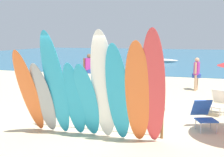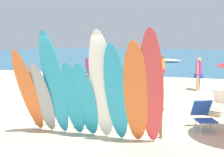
% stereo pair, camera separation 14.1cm
% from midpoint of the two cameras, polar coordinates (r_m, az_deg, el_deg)
% --- Properties ---
extents(ground, '(60.00, 60.00, 0.00)m').
position_cam_midpoint_polar(ground, '(21.27, 10.55, 1.36)').
color(ground, beige).
extents(ocean_water, '(60.00, 40.00, 0.02)m').
position_cam_midpoint_polar(ocean_water, '(38.37, 13.78, 4.27)').
color(ocean_water, teal).
rests_on(ocean_water, ground).
extents(surfboard_rack, '(3.50, 0.07, 0.77)m').
position_cam_midpoint_polar(surfboard_rack, '(7.66, -2.62, -5.95)').
color(surfboard_rack, brown).
rests_on(surfboard_rack, ground).
extents(surfboard_orange_0, '(0.52, 1.05, 2.19)m').
position_cam_midpoint_polar(surfboard_orange_0, '(7.64, -15.39, -2.56)').
color(surfboard_orange_0, orange).
rests_on(surfboard_orange_0, ground).
extents(surfboard_grey_1, '(0.56, 0.87, 1.88)m').
position_cam_midpoint_polar(surfboard_grey_1, '(7.56, -12.78, -3.78)').
color(surfboard_grey_1, '#999EA3').
rests_on(surfboard_grey_1, ground).
extents(surfboard_teal_2, '(0.55, 1.02, 2.63)m').
position_cam_midpoint_polar(surfboard_teal_2, '(7.20, -10.54, -1.25)').
color(surfboard_teal_2, '#289EC6').
rests_on(surfboard_teal_2, ground).
extents(surfboard_teal_3, '(0.50, 0.77, 1.90)m').
position_cam_midpoint_polar(surfboard_teal_3, '(7.21, -6.97, -4.12)').
color(surfboard_teal_3, '#289EC6').
rests_on(surfboard_teal_3, ground).
extents(surfboard_teal_4, '(0.62, 0.86, 1.88)m').
position_cam_midpoint_polar(surfboard_teal_4, '(7.08, -4.59, -4.39)').
color(surfboard_teal_4, '#289EC6').
rests_on(surfboard_teal_4, ground).
extents(surfboard_white_5, '(0.65, 1.02, 2.64)m').
position_cam_midpoint_polar(surfboard_white_5, '(6.76, -1.33, -1.68)').
color(surfboard_white_5, white).
rests_on(surfboard_white_5, ground).
extents(surfboard_teal_6, '(0.55, 0.92, 2.36)m').
position_cam_midpoint_polar(surfboard_teal_6, '(6.67, 1.44, -3.07)').
color(surfboard_teal_6, '#289EC6').
rests_on(surfboard_teal_6, ground).
extents(surfboard_orange_7, '(0.63, 0.99, 2.42)m').
position_cam_midpoint_polar(surfboard_orange_7, '(6.54, 5.28, -3.05)').
color(surfboard_orange_7, orange).
rests_on(surfboard_orange_7, ground).
extents(surfboard_red_8, '(0.58, 1.07, 2.67)m').
position_cam_midpoint_polar(surfboard_red_8, '(6.46, 8.31, -2.10)').
color(surfboard_red_8, '#D13D42').
rests_on(surfboard_red_8, ground).
extents(beachgoer_by_water, '(0.40, 0.57, 1.52)m').
position_cam_midpoint_polar(beachgoer_by_water, '(14.01, 16.73, 1.27)').
color(beachgoer_by_water, tan).
rests_on(beachgoer_by_water, ground).
extents(beachgoer_strolling, '(0.40, 0.55, 1.52)m').
position_cam_midpoint_polar(beachgoer_strolling, '(15.67, 9.82, 2.20)').
color(beachgoer_strolling, brown).
rests_on(beachgoer_strolling, ground).
extents(beachgoer_photographing, '(0.54, 0.38, 1.59)m').
position_cam_midpoint_polar(beachgoer_photographing, '(15.14, -3.80, 2.26)').
color(beachgoer_photographing, brown).
rests_on(beachgoer_photographing, ground).
extents(beachgoer_midbeach, '(0.47, 0.39, 1.51)m').
position_cam_midpoint_polar(beachgoer_midbeach, '(11.90, 0.08, 0.43)').
color(beachgoer_midbeach, beige).
rests_on(beachgoer_midbeach, ground).
extents(beach_chair_red, '(0.76, 0.88, 0.79)m').
position_cam_midpoint_polar(beach_chair_red, '(9.98, 20.41, -4.23)').
color(beach_chair_red, '#B7B7BC').
rests_on(beach_chair_red, ground).
extents(beach_chair_blue, '(0.74, 0.88, 0.79)m').
position_cam_midpoint_polar(beach_chair_blue, '(8.30, 17.77, -6.58)').
color(beach_chair_blue, '#B7B7BC').
rests_on(beach_chair_blue, ground).
extents(distant_boat, '(4.71, 0.85, 0.38)m').
position_cam_midpoint_polar(distant_boat, '(28.86, 8.82, 3.51)').
color(distant_boat, silver).
rests_on(distant_boat, ground).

